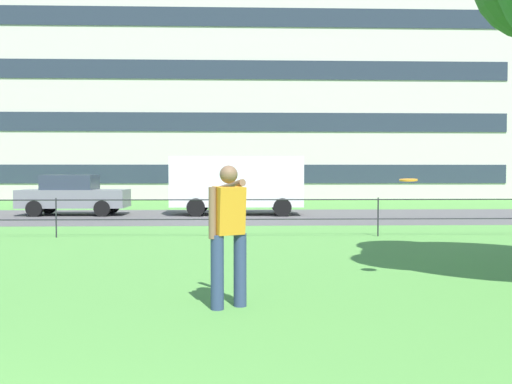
{
  "coord_description": "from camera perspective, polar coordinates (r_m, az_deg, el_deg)",
  "views": [
    {
      "loc": [
        2.49,
        -2.0,
        1.67
      ],
      "look_at": [
        2.87,
        8.96,
        1.28
      ],
      "focal_mm": 40.9,
      "sensor_mm": 36.0,
      "label": 1
    }
  ],
  "objects": [
    {
      "name": "frisbee",
      "position": [
        9.07,
        14.68,
        1.15
      ],
      "size": [
        0.37,
        0.37,
        0.04
      ],
      "color": "orange"
    },
    {
      "name": "car_grey_far_left",
      "position": [
        23.33,
        -17.43,
        -0.26
      ],
      "size": [
        4.01,
        1.84,
        1.54
      ],
      "color": "slate",
      "rests_on": "ground"
    },
    {
      "name": "street_strip",
      "position": [
        21.78,
        -8.55,
        -2.39
      ],
      "size": [
        80.0,
        7.5,
        0.01
      ],
      "primitive_type": "cube",
      "color": "#565454",
      "rests_on": "ground"
    },
    {
      "name": "apartment_building_background",
      "position": [
        41.34,
        -1.27,
        12.68
      ],
      "size": [
        37.3,
        13.17,
        18.63
      ],
      "color": "beige",
      "rests_on": "ground"
    },
    {
      "name": "panel_van_left",
      "position": [
        22.46,
        -1.83,
        1.0
      ],
      "size": [
        5.04,
        2.19,
        2.24
      ],
      "color": "white",
      "rests_on": "ground"
    },
    {
      "name": "park_fence",
      "position": [
        15.08,
        -11.49,
        -1.82
      ],
      "size": [
        28.74,
        0.04,
        1.0
      ],
      "color": "#232328",
      "rests_on": "ground"
    },
    {
      "name": "person_thrower",
      "position": [
        7.13,
        -2.75,
        -3.83
      ],
      "size": [
        0.46,
        0.86,
        1.74
      ],
      "color": "navy",
      "rests_on": "ground"
    }
  ]
}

